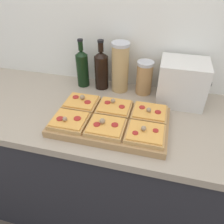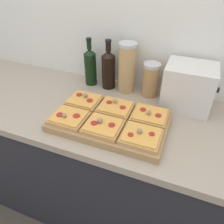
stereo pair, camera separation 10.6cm
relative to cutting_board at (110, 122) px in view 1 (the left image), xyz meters
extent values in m
cube|color=silver|center=(-0.03, 0.46, 0.34)|extent=(6.00, 0.06, 2.50)
cube|color=#232328|center=(-0.03, 0.10, -0.48)|extent=(2.60, 0.64, 0.85)
cube|color=gray|center=(-0.03, 0.10, -0.04)|extent=(2.63, 0.67, 0.04)
cube|color=#A37A4C|center=(0.00, 0.00, 0.00)|extent=(0.55, 0.33, 0.04)
cube|color=tan|center=(-0.18, 0.08, 0.03)|extent=(0.17, 0.15, 0.02)
cube|color=gold|center=(-0.18, 0.08, 0.04)|extent=(0.15, 0.13, 0.01)
cylinder|color=maroon|center=(-0.22, 0.10, 0.05)|extent=(0.03, 0.03, 0.00)
cylinder|color=maroon|center=(-0.14, 0.07, 0.05)|extent=(0.03, 0.03, 0.00)
sphere|color=#937A5B|center=(-0.17, 0.09, 0.06)|extent=(0.03, 0.03, 0.03)
cube|color=tan|center=(0.00, 0.08, 0.03)|extent=(0.17, 0.15, 0.02)
cube|color=gold|center=(0.00, 0.08, 0.04)|extent=(0.15, 0.13, 0.01)
cylinder|color=maroon|center=(-0.04, 0.09, 0.05)|extent=(0.03, 0.03, 0.00)
cylinder|color=maroon|center=(0.04, 0.07, 0.05)|extent=(0.03, 0.03, 0.00)
sphere|color=#937A5B|center=(-0.01, 0.10, 0.06)|extent=(0.02, 0.02, 0.02)
cube|color=tan|center=(0.18, 0.08, 0.03)|extent=(0.17, 0.15, 0.02)
cube|color=gold|center=(0.18, 0.08, 0.04)|extent=(0.15, 0.13, 0.01)
cylinder|color=maroon|center=(0.14, 0.09, 0.05)|extent=(0.03, 0.03, 0.00)
cylinder|color=maroon|center=(0.22, 0.07, 0.05)|extent=(0.03, 0.03, 0.00)
sphere|color=#937A5B|center=(0.17, 0.07, 0.06)|extent=(0.02, 0.02, 0.02)
cube|color=tan|center=(-0.18, -0.08, 0.03)|extent=(0.17, 0.15, 0.02)
cube|color=gold|center=(-0.18, -0.08, 0.04)|extent=(0.15, 0.13, 0.01)
cylinder|color=maroon|center=(-0.22, -0.09, 0.05)|extent=(0.03, 0.03, 0.00)
cylinder|color=maroon|center=(-0.14, -0.07, 0.05)|extent=(0.03, 0.03, 0.00)
sphere|color=#937A5B|center=(-0.19, -0.10, 0.06)|extent=(0.02, 0.02, 0.02)
cube|color=tan|center=(0.00, -0.08, 0.03)|extent=(0.17, 0.15, 0.02)
cube|color=gold|center=(0.00, -0.08, 0.04)|extent=(0.15, 0.13, 0.01)
cylinder|color=maroon|center=(-0.04, -0.09, 0.05)|extent=(0.03, 0.03, 0.00)
cylinder|color=maroon|center=(0.04, -0.07, 0.05)|extent=(0.03, 0.03, 0.00)
sphere|color=#937A5B|center=(-0.02, -0.07, 0.06)|extent=(0.03, 0.03, 0.03)
cube|color=tan|center=(0.18, -0.08, 0.03)|extent=(0.17, 0.15, 0.02)
cube|color=gold|center=(0.18, -0.08, 0.04)|extent=(0.15, 0.13, 0.01)
cylinder|color=maroon|center=(0.14, -0.10, 0.05)|extent=(0.02, 0.02, 0.00)
cylinder|color=maroon|center=(0.22, -0.07, 0.05)|extent=(0.02, 0.02, 0.00)
sphere|color=#937A5B|center=(0.17, -0.08, 0.06)|extent=(0.02, 0.02, 0.02)
cylinder|color=black|center=(-0.27, 0.34, 0.08)|extent=(0.07, 0.07, 0.20)
cone|color=black|center=(-0.27, 0.34, 0.19)|extent=(0.07, 0.07, 0.03)
cylinder|color=black|center=(-0.27, 0.34, 0.24)|extent=(0.03, 0.03, 0.05)
cylinder|color=black|center=(-0.27, 0.34, 0.27)|extent=(0.03, 0.03, 0.01)
cylinder|color=black|center=(-0.14, 0.34, 0.08)|extent=(0.08, 0.08, 0.20)
cone|color=black|center=(-0.14, 0.34, 0.20)|extent=(0.08, 0.08, 0.03)
cylinder|color=black|center=(-0.14, 0.34, 0.24)|extent=(0.03, 0.03, 0.05)
cylinder|color=black|center=(-0.14, 0.34, 0.27)|extent=(0.04, 0.04, 0.01)
cylinder|color=tan|center=(-0.03, 0.34, 0.12)|extent=(0.10, 0.10, 0.27)
cylinder|color=#B2B2B7|center=(-0.03, 0.34, 0.27)|extent=(0.10, 0.10, 0.02)
cylinder|color=#AD7F4C|center=(0.11, 0.34, 0.07)|extent=(0.09, 0.09, 0.18)
cylinder|color=#B2B2B7|center=(0.11, 0.34, 0.17)|extent=(0.09, 0.09, 0.02)
cube|color=beige|center=(0.32, 0.30, 0.10)|extent=(0.25, 0.21, 0.24)
cube|color=black|center=(0.32, 0.20, 0.17)|extent=(0.20, 0.01, 0.07)
cube|color=black|center=(0.45, 0.30, 0.11)|extent=(0.02, 0.02, 0.02)
camera|label=1|loc=(0.21, -0.80, 0.67)|focal=35.00mm
camera|label=2|loc=(0.31, -0.77, 0.67)|focal=35.00mm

